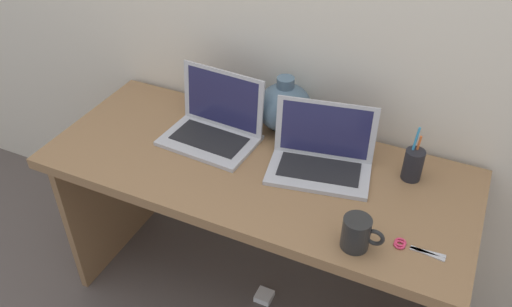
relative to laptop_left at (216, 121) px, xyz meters
name	(u,v)px	position (x,y,z in m)	size (l,w,h in m)	color
ground_plane	(256,297)	(0.21, -0.10, -0.79)	(6.00, 6.00, 0.00)	#564C47
desk	(256,198)	(0.21, -0.10, -0.22)	(1.49, 0.62, 0.73)	olive
laptop_left	(216,121)	(0.00, 0.00, 0.00)	(0.35, 0.25, 0.24)	#B2B2B7
laptop_right	(322,152)	(0.41, -0.01, -0.01)	(0.38, 0.28, 0.22)	#B2B2B7
green_vase	(285,107)	(0.21, 0.15, 0.03)	(0.20, 0.20, 0.21)	slate
coffee_mug	(357,233)	(0.63, -0.32, -0.01)	(0.12, 0.08, 0.10)	black
pen_cup	(413,164)	(0.71, 0.06, -0.01)	(0.06, 0.06, 0.19)	black
scissors	(410,247)	(0.77, -0.26, -0.06)	(0.15, 0.05, 0.01)	#B7B7BC
power_brick	(264,296)	(0.24, -0.09, -0.78)	(0.07, 0.07, 0.03)	white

